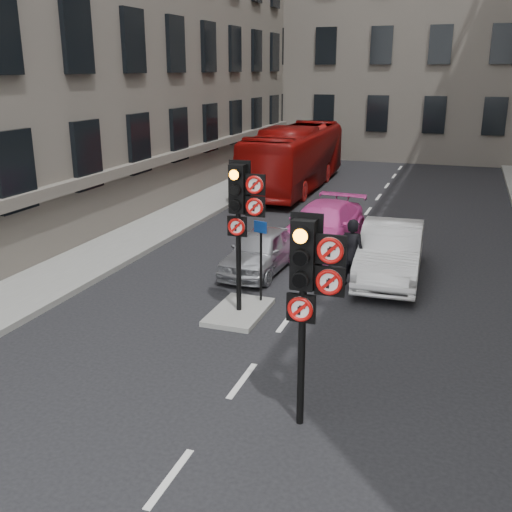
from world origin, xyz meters
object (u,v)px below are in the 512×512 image
Objects in this scene: car_silver at (260,251)px; motorcyclist at (352,253)px; signal_far at (242,205)px; car_pink at (323,226)px; signal_near at (309,278)px; info_sign at (261,250)px; car_white at (391,252)px; motorcycle at (376,244)px; bus_red at (295,158)px.

car_silver is 2.76m from motorcyclist.
signal_far is 0.73× the size of car_pink.
signal_near is 1.92× the size of motorcyclist.
signal_far reaches higher than info_sign.
signal_far is 5.27m from car_white.
motorcycle is at bearing 40.42° from car_silver.
motorcycle is at bearing 82.38° from info_sign.
car_white reaches higher than car_pink.
signal_near reaches higher than motorcyclist.
car_pink is 2.02m from motorcycle.
car_silver is 2.77m from info_sign.
signal_far reaches higher than motorcyclist.
bus_red is at bearing 115.83° from car_pink.
signal_near is 5.43m from info_sign.
car_pink is 5.61m from info_sign.
car_pink is at bearing 133.53° from car_white.
car_white is at bearing 64.74° from info_sign.
car_silver is at bearing -172.61° from car_white.
signal_near is 1.00× the size of signal_far.
info_sign is at bearing -68.54° from car_silver.
signal_near is at bearing -47.01° from info_sign.
car_silver reaches higher than motorcycle.
motorcyclist is (-0.92, -1.01, 0.16)m from car_white.
motorcyclist reaches higher than car_pink.
car_white is at bearing -63.56° from bus_red.
car_pink reaches higher than motorcycle.
car_white is (3.64, 0.63, 0.15)m from car_silver.
bus_red is at bearing 114.73° from car_white.
motorcyclist is at bearing 54.14° from signal_far.
signal_near reaches higher than car_silver.
motorcycle is 0.85× the size of motorcyclist.
motorcyclist is 2.87m from info_sign.
car_silver is 0.33× the size of bus_red.
signal_far reaches higher than car_silver.
signal_far is 6.62m from car_pink.
car_pink reaches higher than car_silver.
bus_red is (-5.73, 19.79, -1.07)m from signal_near.
car_silver is at bearing 114.12° from signal_near.
signal_near reaches higher than info_sign.
motorcycle is at bearing -16.14° from car_pink.
car_white is 1.84m from motorcycle.
motorcyclist reaches higher than car_silver.
bus_red reaches higher than motorcyclist.
car_silver is (-3.24, 7.24, -1.96)m from signal_near.
car_pink is at bearing 72.26° from car_silver.
motorcyclist is at bearing 94.39° from signal_near.
bus_red is 11.64m from motorcycle.
car_white is 13.41m from bus_red.
motorcycle is (-0.64, 1.70, -0.30)m from car_white.
bus_red is at bearing -59.77° from motorcyclist.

